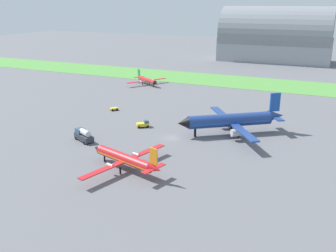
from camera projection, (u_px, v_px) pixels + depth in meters
The scene contains 9 objects.
ground_plane at pixel (173, 138), 99.72m from camera, with size 600.00×600.00×0.00m, color slate.
grass_taxiway_strip at pixel (243, 82), 168.98m from camera, with size 360.00×28.00×0.08m, color #549342.
airplane_midfield_jet at pixel (232, 120), 101.48m from camera, with size 26.67×26.42×10.97m.
airplane_taxiing_turboprop at pixel (147, 80), 163.28m from camera, with size 15.18×17.39×5.90m.
airplane_foreground_turboprop at pixel (125, 159), 79.94m from camera, with size 20.19×23.38×7.18m.
fuel_truck_near_gate at pixel (84, 135), 97.17m from camera, with size 6.90×4.99×3.29m.
pushback_tug_midfield at pixel (143, 124), 108.15m from camera, with size 3.95×3.63×1.95m.
baggage_cart_by_runway at pixel (114, 109), 125.00m from camera, with size 2.85×2.95×0.90m.
hangar_distant at pixel (275, 38), 225.87m from camera, with size 65.14×30.78×32.29m.
Camera 1 is at (37.30, -85.88, 34.47)m, focal length 39.93 mm.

